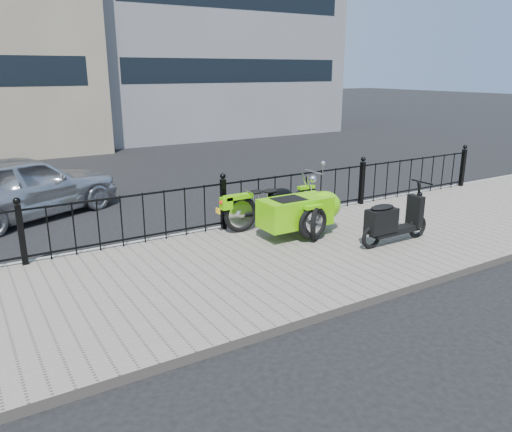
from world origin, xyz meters
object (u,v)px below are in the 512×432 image
motorcycle_sidecar (299,208)px  sedan_car (22,187)px  spare_tire (317,222)px  scooter (392,221)px

motorcycle_sidecar → sedan_car: sedan_car is taller
spare_tire → motorcycle_sidecar: bearing=94.3°
spare_tire → sedan_car: (-4.18, 4.60, 0.24)m
scooter → spare_tire: bearing=139.2°
motorcycle_sidecar → scooter: (1.01, -1.33, -0.07)m
spare_tire → sedan_car: 6.22m
spare_tire → sedan_car: bearing=132.2°
motorcycle_sidecar → scooter: bearing=-52.7°
scooter → sedan_car: bearing=133.4°
motorcycle_sidecar → spare_tire: size_ratio=3.43×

